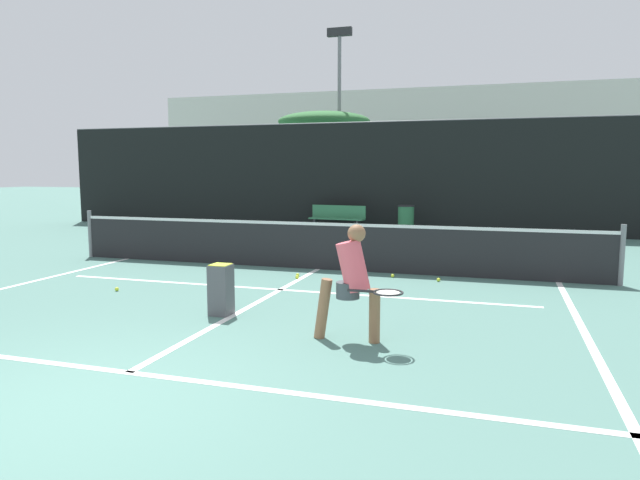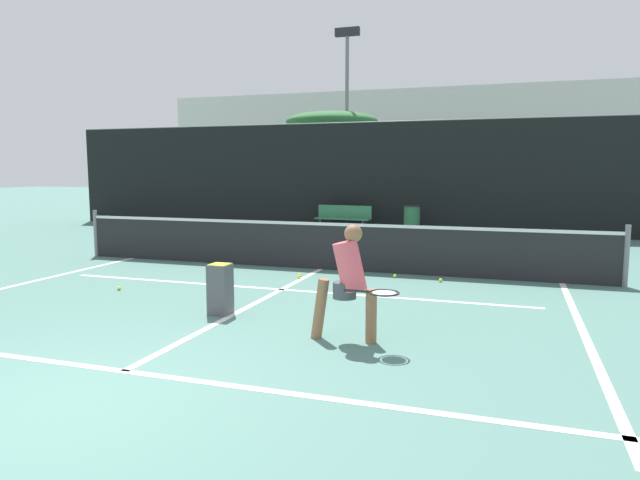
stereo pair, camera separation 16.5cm
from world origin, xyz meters
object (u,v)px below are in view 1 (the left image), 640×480
(player_practicing, at_px, (352,278))
(ball_hopper, at_px, (221,288))
(courtside_bench, at_px, (337,217))
(parked_car, at_px, (402,209))
(trash_bin, at_px, (406,220))

(player_practicing, distance_m, ball_hopper, 2.15)
(courtside_bench, distance_m, parked_car, 3.49)
(trash_bin, distance_m, parked_car, 3.35)
(courtside_bench, xyz_separation_m, parked_car, (1.54, 3.13, 0.08))
(ball_hopper, relative_size, trash_bin, 0.77)
(trash_bin, bearing_deg, courtside_bench, 176.32)
(ball_hopper, bearing_deg, trash_bin, 84.95)
(ball_hopper, relative_size, courtside_bench, 0.38)
(parked_car, bearing_deg, ball_hopper, -91.03)
(courtside_bench, height_order, parked_car, parked_car)
(ball_hopper, bearing_deg, parked_car, 88.97)
(courtside_bench, relative_size, trash_bin, 2.01)
(trash_bin, bearing_deg, player_practicing, -84.28)
(courtside_bench, bearing_deg, parked_car, 69.35)
(player_practicing, height_order, trash_bin, player_practicing)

